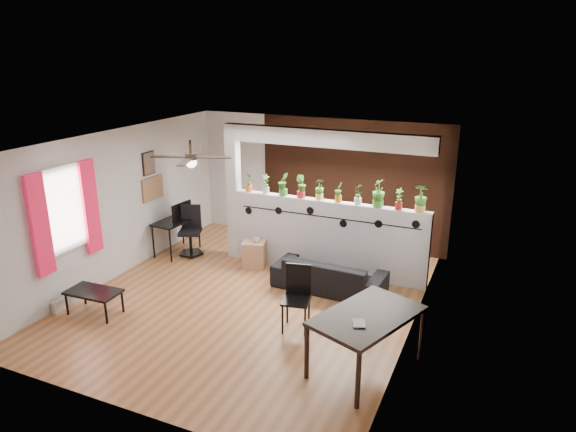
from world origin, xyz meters
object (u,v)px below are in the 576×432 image
(potted_plant_1, at_px, (266,183))
(potted_plant_8, at_px, (399,198))
(ceiling_fan, at_px, (191,159))
(computer_desk, at_px, (176,223))
(potted_plant_6, at_px, (358,193))
(coffee_table, at_px, (94,293))
(potted_plant_4, at_px, (320,189))
(cup, at_px, (256,239))
(potted_plant_3, at_px, (301,186))
(potted_plant_9, at_px, (421,198))
(potted_plant_7, at_px, (379,192))
(potted_plant_0, at_px, (249,181))
(cube_shelf, at_px, (254,254))
(potted_plant_2, at_px, (283,183))
(dining_table, at_px, (367,320))
(sofa, at_px, (329,275))
(office_chair, at_px, (191,234))
(folding_chair, at_px, (297,291))
(potted_plant_5, at_px, (339,191))

(potted_plant_1, relative_size, potted_plant_8, 0.99)
(ceiling_fan, distance_m, computer_desk, 2.66)
(potted_plant_6, distance_m, coffee_table, 4.55)
(potted_plant_4, distance_m, cup, 1.52)
(potted_plant_3, relative_size, potted_plant_9, 0.90)
(potted_plant_7, bearing_deg, cup, -171.01)
(potted_plant_9, bearing_deg, ceiling_fan, -150.49)
(potted_plant_0, relative_size, potted_plant_9, 0.78)
(potted_plant_6, bearing_deg, cube_shelf, -169.58)
(potted_plant_4, distance_m, cube_shelf, 1.77)
(potted_plant_2, xyz_separation_m, dining_table, (2.33, -2.65, -0.88))
(potted_plant_9, relative_size, dining_table, 0.28)
(cube_shelf, bearing_deg, sofa, -28.25)
(ceiling_fan, xyz_separation_m, cube_shelf, (0.28, 1.46, -2.06))
(potted_plant_2, height_order, office_chair, potted_plant_2)
(dining_table, xyz_separation_m, folding_chair, (-1.20, 0.63, -0.13))
(potted_plant_0, distance_m, computer_desk, 1.76)
(ceiling_fan, distance_m, sofa, 3.00)
(potted_plant_8, distance_m, cup, 2.71)
(potted_plant_0, relative_size, potted_plant_6, 0.98)
(potted_plant_3, bearing_deg, potted_plant_8, -0.00)
(potted_plant_5, bearing_deg, potted_plant_7, 0.00)
(office_chair, xyz_separation_m, folding_chair, (3.00, -1.73, 0.14))
(potted_plant_2, distance_m, potted_plant_6, 1.40)
(potted_plant_5, xyz_separation_m, coffee_table, (-2.93, -2.92, -1.20))
(potted_plant_1, height_order, potted_plant_6, potted_plant_6)
(potted_plant_5, distance_m, dining_table, 3.06)
(ceiling_fan, xyz_separation_m, office_chair, (-1.15, 1.51, -1.89))
(potted_plant_3, bearing_deg, ceiling_fan, -120.81)
(potted_plant_0, relative_size, folding_chair, 0.38)
(potted_plant_7, bearing_deg, dining_table, -77.80)
(potted_plant_5, bearing_deg, potted_plant_8, 0.00)
(computer_desk, distance_m, coffee_table, 2.61)
(potted_plant_7, height_order, cube_shelf, potted_plant_7)
(potted_plant_7, bearing_deg, potted_plant_8, 0.00)
(potted_plant_1, xyz_separation_m, folding_chair, (1.48, -2.02, -0.97))
(computer_desk, bearing_deg, sofa, -5.86)
(ceiling_fan, relative_size, potted_plant_4, 3.12)
(potted_plant_4, distance_m, office_chair, 2.83)
(potted_plant_1, bearing_deg, folding_chair, -53.83)
(potted_plant_1, relative_size, potted_plant_5, 1.00)
(computer_desk, bearing_deg, potted_plant_8, 4.54)
(cup, distance_m, folding_chair, 2.27)
(ceiling_fan, bearing_deg, office_chair, 127.26)
(potted_plant_6, bearing_deg, ceiling_fan, -139.76)
(potted_plant_1, xyz_separation_m, dining_table, (2.68, -2.65, -0.84))
(potted_plant_2, xyz_separation_m, potted_plant_5, (1.05, -0.00, -0.04))
(potted_plant_1, bearing_deg, potted_plant_9, 0.00)
(ceiling_fan, xyz_separation_m, potted_plant_6, (2.13, 1.80, -0.77))
(potted_plant_0, bearing_deg, potted_plant_9, 0.00)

